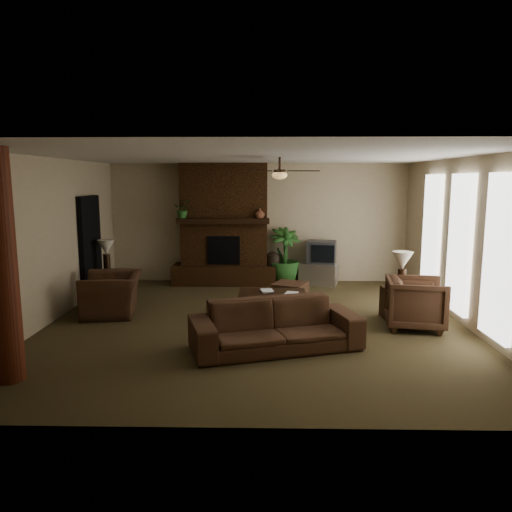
{
  "coord_description": "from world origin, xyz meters",
  "views": [
    {
      "loc": [
        0.17,
        -7.9,
        2.42
      ],
      "look_at": [
        0.0,
        0.4,
        1.1
      ],
      "focal_mm": 33.66,
      "sensor_mm": 36.0,
      "label": 1
    }
  ],
  "objects_px": {
    "sofa": "(276,317)",
    "side_table_right": "(398,303)",
    "log_column": "(1,267)",
    "floor_plant": "(284,268)",
    "lamp_right": "(402,263)",
    "coffee_table": "(272,295)",
    "armchair_right": "(416,301)",
    "tv_stand": "(319,274)",
    "side_table_left": "(106,284)",
    "armchair_left": "(112,287)",
    "lamp_left": "(106,249)",
    "floor_vase": "(273,266)",
    "ottoman": "(290,293)"
  },
  "relations": [
    {
      "from": "sofa",
      "to": "side_table_right",
      "type": "distance_m",
      "value": 2.7
    },
    {
      "from": "log_column",
      "to": "floor_plant",
      "type": "distance_m",
      "value": 6.67
    },
    {
      "from": "lamp_right",
      "to": "coffee_table",
      "type": "bearing_deg",
      "value": 174.86
    },
    {
      "from": "armchair_right",
      "to": "lamp_right",
      "type": "xyz_separation_m",
      "value": [
        -0.1,
        0.5,
        0.54
      ]
    },
    {
      "from": "armchair_right",
      "to": "tv_stand",
      "type": "relative_size",
      "value": 1.09
    },
    {
      "from": "side_table_left",
      "to": "side_table_right",
      "type": "height_order",
      "value": "same"
    },
    {
      "from": "sofa",
      "to": "armchair_left",
      "type": "xyz_separation_m",
      "value": [
        -2.93,
        1.77,
        0.03
      ]
    },
    {
      "from": "floor_plant",
      "to": "lamp_left",
      "type": "height_order",
      "value": "lamp_left"
    },
    {
      "from": "side_table_left",
      "to": "lamp_right",
      "type": "height_order",
      "value": "lamp_right"
    },
    {
      "from": "coffee_table",
      "to": "floor_vase",
      "type": "relative_size",
      "value": 1.56
    },
    {
      "from": "log_column",
      "to": "tv_stand",
      "type": "relative_size",
      "value": 3.29
    },
    {
      "from": "coffee_table",
      "to": "tv_stand",
      "type": "relative_size",
      "value": 1.41
    },
    {
      "from": "floor_plant",
      "to": "side_table_right",
      "type": "distance_m",
      "value": 3.39
    },
    {
      "from": "armchair_right",
      "to": "lamp_left",
      "type": "height_order",
      "value": "lamp_left"
    },
    {
      "from": "armchair_right",
      "to": "side_table_left",
      "type": "bearing_deg",
      "value": 79.97
    },
    {
      "from": "side_table_right",
      "to": "floor_plant",
      "type": "bearing_deg",
      "value": 123.95
    },
    {
      "from": "sofa",
      "to": "coffee_table",
      "type": "distance_m",
      "value": 1.75
    },
    {
      "from": "armchair_left",
      "to": "armchair_right",
      "type": "xyz_separation_m",
      "value": [
        5.25,
        -0.73,
        -0.04
      ]
    },
    {
      "from": "log_column",
      "to": "floor_plant",
      "type": "relative_size",
      "value": 2.12
    },
    {
      "from": "sofa",
      "to": "ottoman",
      "type": "relative_size",
      "value": 4.01
    },
    {
      "from": "side_table_left",
      "to": "lamp_left",
      "type": "bearing_deg",
      "value": 42.13
    },
    {
      "from": "armchair_left",
      "to": "ottoman",
      "type": "distance_m",
      "value": 3.4
    },
    {
      "from": "armchair_left",
      "to": "log_column",
      "type": "bearing_deg",
      "value": -15.81
    },
    {
      "from": "floor_vase",
      "to": "sofa",
      "type": "bearing_deg",
      "value": -90.32
    },
    {
      "from": "sofa",
      "to": "armchair_right",
      "type": "xyz_separation_m",
      "value": [
        2.32,
        1.04,
        -0.01
      ]
    },
    {
      "from": "floor_plant",
      "to": "lamp_right",
      "type": "distance_m",
      "value": 3.5
    },
    {
      "from": "lamp_left",
      "to": "side_table_left",
      "type": "bearing_deg",
      "value": -137.87
    },
    {
      "from": "armchair_left",
      "to": "armchair_right",
      "type": "distance_m",
      "value": 5.3
    },
    {
      "from": "armchair_left",
      "to": "coffee_table",
      "type": "height_order",
      "value": "armchair_left"
    },
    {
      "from": "sofa",
      "to": "lamp_left",
      "type": "distance_m",
      "value": 4.65
    },
    {
      "from": "ottoman",
      "to": "lamp_left",
      "type": "distance_m",
      "value": 3.89
    },
    {
      "from": "log_column",
      "to": "tv_stand",
      "type": "bearing_deg",
      "value": 51.84
    },
    {
      "from": "log_column",
      "to": "coffee_table",
      "type": "bearing_deg",
      "value": 41.8
    },
    {
      "from": "armchair_left",
      "to": "ottoman",
      "type": "height_order",
      "value": "armchair_left"
    },
    {
      "from": "side_table_right",
      "to": "lamp_right",
      "type": "relative_size",
      "value": 0.85
    },
    {
      "from": "sofa",
      "to": "ottoman",
      "type": "distance_m",
      "value": 2.69
    },
    {
      "from": "armchair_right",
      "to": "lamp_right",
      "type": "height_order",
      "value": "lamp_right"
    },
    {
      "from": "lamp_right",
      "to": "side_table_left",
      "type": "bearing_deg",
      "value": 165.04
    },
    {
      "from": "log_column",
      "to": "lamp_right",
      "type": "distance_m",
      "value": 6.12
    },
    {
      "from": "lamp_right",
      "to": "tv_stand",
      "type": "bearing_deg",
      "value": 111.41
    },
    {
      "from": "armchair_right",
      "to": "lamp_right",
      "type": "relative_size",
      "value": 1.42
    },
    {
      "from": "ottoman",
      "to": "tv_stand",
      "type": "distance_m",
      "value": 1.9
    },
    {
      "from": "armchair_right",
      "to": "lamp_left",
      "type": "xyz_separation_m",
      "value": [
        -5.76,
        2.04,
        0.54
      ]
    },
    {
      "from": "ottoman",
      "to": "floor_vase",
      "type": "bearing_deg",
      "value": 100.22
    },
    {
      "from": "armchair_right",
      "to": "side_table_left",
      "type": "relative_size",
      "value": 1.68
    },
    {
      "from": "armchair_left",
      "to": "lamp_right",
      "type": "xyz_separation_m",
      "value": [
        5.14,
        -0.23,
        0.5
      ]
    },
    {
      "from": "ottoman",
      "to": "tv_stand",
      "type": "relative_size",
      "value": 0.71
    },
    {
      "from": "log_column",
      "to": "armchair_left",
      "type": "bearing_deg",
      "value": 83.4
    },
    {
      "from": "floor_vase",
      "to": "side_table_left",
      "type": "xyz_separation_m",
      "value": [
        -3.49,
        -1.34,
        -0.16
      ]
    },
    {
      "from": "armchair_right",
      "to": "tv_stand",
      "type": "distance_m",
      "value": 3.58
    }
  ]
}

